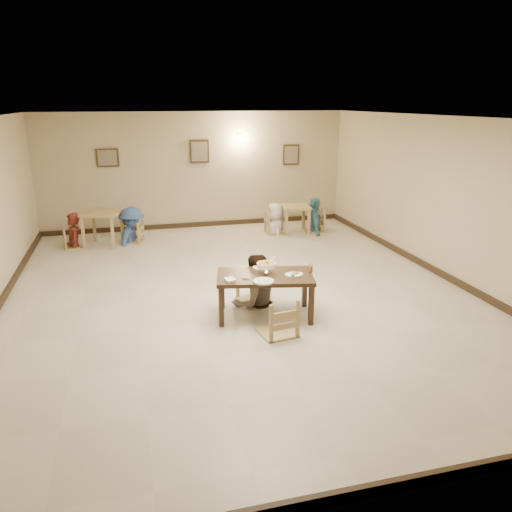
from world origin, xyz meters
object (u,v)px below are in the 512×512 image
object	(u,v)px
bg_diner_a	(71,213)
bg_diner_c	(275,203)
bg_table_left	(102,217)
bg_table_right	(295,211)
curry_warmer	(266,265)
chair_near	(278,300)
bg_chair_lr	(132,223)
bg_chair_rr	(315,211)
bg_chair_rl	(275,214)
main_diner	(255,255)
bg_chair_ll	(73,228)
chair_far	(254,272)
main_table	(265,280)
bg_diner_d	(315,197)
drink_glass	(311,268)
bg_diner_b	(131,207)

from	to	relation	value
bg_diner_a	bg_diner_c	bearing A→B (deg)	79.69
bg_table_left	bg_table_right	bearing A→B (deg)	-0.49
bg_diner_c	curry_warmer	bearing A→B (deg)	-18.90
chair_near	bg_chair_lr	size ratio (longest dim) A/B	1.12
bg_chair_rr	bg_chair_lr	bearing A→B (deg)	-80.05
curry_warmer	bg_chair_rl	distance (m)	5.17
main_diner	bg_diner_c	distance (m)	4.66
bg_table_right	bg_diner_a	distance (m)	5.41
bg_table_left	bg_chair_ll	bearing A→B (deg)	-175.82
chair_far	chair_near	size ratio (longest dim) A/B	0.97
bg_chair_ll	bg_chair_rr	distance (m)	5.93
main_table	bg_diner_d	distance (m)	5.54
bg_chair_lr	drink_glass	bearing A→B (deg)	47.92
bg_chair_rr	chair_near	bearing A→B (deg)	-14.73
main_diner	bg_diner_b	world-z (taller)	bg_diner_b
main_diner	bg_diner_c	size ratio (longest dim) A/B	1.09
curry_warmer	bg_diner_d	world-z (taller)	bg_diner_d
bg_diner_d	chair_near	bearing A→B (deg)	163.09
bg_chair_rl	bg_diner_c	xyz separation A→B (m)	(0.00, 0.00, 0.29)
drink_glass	main_table	bearing A→B (deg)	175.54
bg_chair_rl	chair_far	bearing A→B (deg)	158.90
bg_chair_rr	bg_diner_a	distance (m)	5.93
chair_near	bg_chair_rl	world-z (taller)	chair_near
drink_glass	bg_chair_ll	size ratio (longest dim) A/B	0.14
chair_far	drink_glass	distance (m)	1.06
bg_diner_c	bg_chair_ll	bearing A→B (deg)	-89.80
chair_near	bg_chair_rr	world-z (taller)	chair_near
bg_table_right	bg_diner_c	bearing A→B (deg)	173.35
bg_table_left	bg_diner_a	size ratio (longest dim) A/B	0.62
curry_warmer	bg_chair_rr	xyz separation A→B (m)	(2.67, 4.83, -0.31)
bg_chair_rr	bg_diner_b	bearing A→B (deg)	-80.05
curry_warmer	bg_chair_lr	distance (m)	5.32
chair_far	curry_warmer	distance (m)	0.73
main_diner	bg_diner_b	xyz separation A→B (m)	(-1.89, 4.39, 0.01)
main_table	bg_chair_rl	size ratio (longest dim) A/B	1.66
chair_far	bg_diner_a	xyz separation A→B (m)	(-3.23, 4.17, 0.29)
main_diner	bg_diner_d	world-z (taller)	bg_diner_d
main_table	drink_glass	world-z (taller)	drink_glass
chair_near	bg_table_right	world-z (taller)	chair_near
main_table	bg_table_right	size ratio (longest dim) A/B	2.08
drink_glass	bg_chair_lr	world-z (taller)	bg_chair_lr
bg_chair_lr	bg_chair_rr	bearing A→B (deg)	108.79
chair_near	curry_warmer	distance (m)	0.73
chair_near	bg_diner_b	size ratio (longest dim) A/B	0.62
chair_near	bg_chair_lr	xyz separation A→B (m)	(-1.91, 5.60, -0.06)
curry_warmer	bg_table_left	size ratio (longest dim) A/B	0.32
bg_table_left	bg_chair_ll	world-z (taller)	bg_chair_ll
chair_near	bg_table_right	distance (m)	5.91
main_diner	bg_diner_d	distance (m)	5.07
bg_diner_a	chair_near	bearing A→B (deg)	19.43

